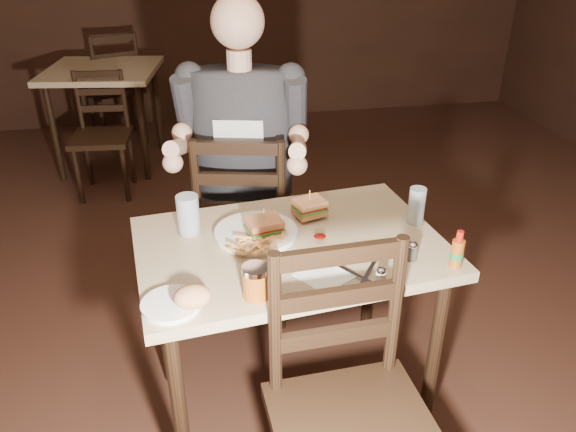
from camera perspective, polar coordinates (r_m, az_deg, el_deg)
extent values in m
plane|color=black|center=(2.63, -0.51, -14.38)|extent=(7.00, 7.00, 0.00)
cube|color=tan|center=(1.98, 0.27, -3.23)|extent=(1.13, 0.82, 0.04)
cylinder|color=black|center=(1.94, -10.91, -19.27)|extent=(0.05, 0.05, 0.73)
cylinder|color=black|center=(2.37, -12.66, -9.37)|extent=(0.05, 0.05, 0.73)
cylinder|color=black|center=(2.17, 14.59, -13.75)|extent=(0.05, 0.05, 0.73)
cylinder|color=black|center=(2.55, 8.28, -5.81)|extent=(0.05, 0.05, 0.73)
cube|color=tan|center=(4.56, -18.40, 13.84)|extent=(0.91, 0.91, 0.04)
cylinder|color=black|center=(4.48, -22.62, 7.64)|extent=(0.04, 0.04, 0.73)
cylinder|color=black|center=(5.05, -20.37, 10.26)|extent=(0.04, 0.04, 0.73)
cylinder|color=black|center=(4.29, -14.53, 8.12)|extent=(0.04, 0.04, 0.73)
cylinder|color=black|center=(4.89, -13.12, 10.73)|extent=(0.04, 0.04, 0.73)
cylinder|color=white|center=(2.01, -3.27, -1.80)|extent=(0.32, 0.32, 0.02)
ellipsoid|color=maroon|center=(1.96, 3.25, -2.08)|extent=(0.05, 0.05, 0.01)
cylinder|color=silver|center=(2.02, -10.10, 0.11)|extent=(0.09, 0.09, 0.15)
cylinder|color=silver|center=(2.12, 12.93, 1.02)|extent=(0.07, 0.07, 0.14)
cube|color=white|center=(1.80, 3.79, -6.02)|extent=(0.21, 0.20, 0.00)
cube|color=silver|center=(1.82, 5.97, -5.49)|extent=(0.14, 0.20, 0.01)
cube|color=silver|center=(1.82, 8.18, -5.69)|extent=(0.11, 0.15, 0.01)
cylinder|color=white|center=(1.70, -11.75, -8.88)|extent=(0.19, 0.19, 0.01)
ellipsoid|color=#BE7D52|center=(1.65, -9.69, -8.08)|extent=(0.12, 0.10, 0.06)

